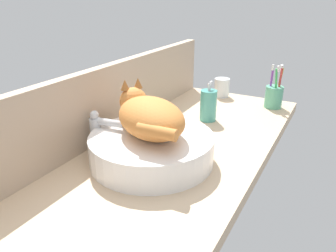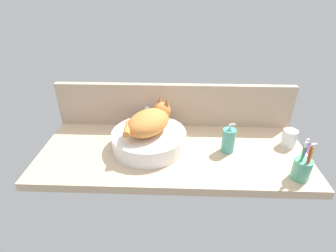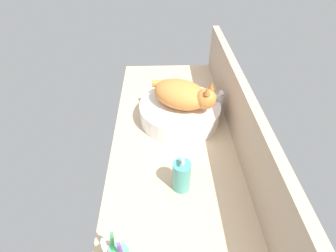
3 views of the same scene
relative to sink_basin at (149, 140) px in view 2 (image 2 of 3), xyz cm
name	(u,v)px [view 2 (image 2 of 3)]	position (x,y,z in cm)	size (l,w,h in cm)	color
ground_plane	(173,153)	(12.10, -2.13, -6.21)	(131.12, 55.22, 4.00)	#D1B28E
backsplash_panel	(174,105)	(12.10, 23.68, 8.06)	(131.12, 3.60, 24.54)	tan
sink_basin	(149,140)	(0.00, 0.00, 0.00)	(36.85, 36.85, 8.43)	white
cat	(150,121)	(0.64, 1.21, 9.97)	(27.51, 30.19, 14.00)	orange
faucet	(148,117)	(-2.43, 17.75, 3.09)	(4.25, 11.86, 13.60)	silver
soap_dispenser	(228,140)	(38.90, -2.22, 1.94)	(6.39, 6.39, 15.40)	teal
toothbrush_cup	(302,168)	(66.54, -21.33, 1.05)	(7.46, 7.46, 18.68)	#5BB28E
water_glass	(289,139)	(70.51, 3.77, -0.42)	(7.19, 7.19, 8.75)	white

